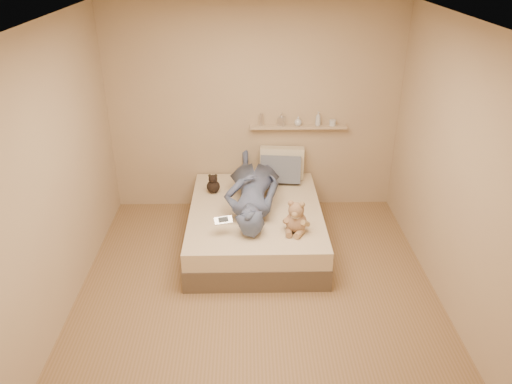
{
  "coord_description": "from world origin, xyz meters",
  "views": [
    {
      "loc": [
        -0.09,
        -4.03,
        3.17
      ],
      "look_at": [
        0.0,
        0.65,
        0.8
      ],
      "focal_mm": 35.0,
      "sensor_mm": 36.0,
      "label": 1
    }
  ],
  "objects_px": {
    "game_console": "(223,220)",
    "teddy_bear": "(296,219)",
    "pillow_grey": "(281,169)",
    "wall_shelf": "(298,127)",
    "pillow_cream": "(282,163)",
    "bed": "(256,225)",
    "person": "(253,187)",
    "dark_plush": "(213,185)"
  },
  "relations": [
    {
      "from": "dark_plush",
      "to": "wall_shelf",
      "type": "xyz_separation_m",
      "value": [
        1.05,
        0.5,
        0.54
      ]
    },
    {
      "from": "person",
      "to": "wall_shelf",
      "type": "distance_m",
      "value": 1.06
    },
    {
      "from": "bed",
      "to": "game_console",
      "type": "xyz_separation_m",
      "value": [
        -0.34,
        -0.55,
        0.39
      ]
    },
    {
      "from": "teddy_bear",
      "to": "wall_shelf",
      "type": "height_order",
      "value": "wall_shelf"
    },
    {
      "from": "bed",
      "to": "pillow_cream",
      "type": "distance_m",
      "value": 1.0
    },
    {
      "from": "game_console",
      "to": "pillow_grey",
      "type": "distance_m",
      "value": 1.41
    },
    {
      "from": "game_console",
      "to": "wall_shelf",
      "type": "xyz_separation_m",
      "value": [
        0.89,
        1.46,
        0.48
      ]
    },
    {
      "from": "bed",
      "to": "pillow_grey",
      "type": "xyz_separation_m",
      "value": [
        0.33,
        0.69,
        0.4
      ]
    },
    {
      "from": "bed",
      "to": "pillow_grey",
      "type": "bearing_deg",
      "value": 64.69
    },
    {
      "from": "game_console",
      "to": "dark_plush",
      "type": "xyz_separation_m",
      "value": [
        -0.16,
        0.96,
        -0.06
      ]
    },
    {
      "from": "bed",
      "to": "pillow_cream",
      "type": "relative_size",
      "value": 3.45
    },
    {
      "from": "game_console",
      "to": "bed",
      "type": "bearing_deg",
      "value": 58.11
    },
    {
      "from": "teddy_bear",
      "to": "person",
      "type": "relative_size",
      "value": 0.22
    },
    {
      "from": "person",
      "to": "pillow_cream",
      "type": "bearing_deg",
      "value": -114.67
    },
    {
      "from": "dark_plush",
      "to": "teddy_bear",
      "type": "bearing_deg",
      "value": -45.53
    },
    {
      "from": "game_console",
      "to": "pillow_grey",
      "type": "xyz_separation_m",
      "value": [
        0.67,
        1.24,
        0.0
      ]
    },
    {
      "from": "pillow_grey",
      "to": "wall_shelf",
      "type": "distance_m",
      "value": 0.57
    },
    {
      "from": "pillow_cream",
      "to": "bed",
      "type": "bearing_deg",
      "value": -112.9
    },
    {
      "from": "pillow_cream",
      "to": "teddy_bear",
      "type": "bearing_deg",
      "value": -87.59
    },
    {
      "from": "teddy_bear",
      "to": "pillow_cream",
      "type": "xyz_separation_m",
      "value": [
        -0.06,
        1.35,
        0.05
      ]
    },
    {
      "from": "pillow_cream",
      "to": "person",
      "type": "height_order",
      "value": "pillow_cream"
    },
    {
      "from": "dark_plush",
      "to": "game_console",
      "type": "bearing_deg",
      "value": -80.55
    },
    {
      "from": "dark_plush",
      "to": "pillow_cream",
      "type": "bearing_deg",
      "value": 26.4
    },
    {
      "from": "teddy_bear",
      "to": "person",
      "type": "bearing_deg",
      "value": 123.72
    },
    {
      "from": "game_console",
      "to": "pillow_cream",
      "type": "bearing_deg",
      "value": 63.35
    },
    {
      "from": "game_console",
      "to": "pillow_grey",
      "type": "bearing_deg",
      "value": 61.68
    },
    {
      "from": "bed",
      "to": "pillow_cream",
      "type": "xyz_separation_m",
      "value": [
        0.35,
        0.83,
        0.43
      ]
    },
    {
      "from": "teddy_bear",
      "to": "game_console",
      "type": "bearing_deg",
      "value": -177.57
    },
    {
      "from": "pillow_grey",
      "to": "person",
      "type": "relative_size",
      "value": 0.3
    },
    {
      "from": "teddy_bear",
      "to": "wall_shelf",
      "type": "relative_size",
      "value": 0.3
    },
    {
      "from": "bed",
      "to": "wall_shelf",
      "type": "bearing_deg",
      "value": 58.82
    },
    {
      "from": "pillow_grey",
      "to": "wall_shelf",
      "type": "xyz_separation_m",
      "value": [
        0.22,
        0.22,
        0.48
      ]
    },
    {
      "from": "game_console",
      "to": "teddy_bear",
      "type": "xyz_separation_m",
      "value": [
        0.75,
        0.03,
        -0.02
      ]
    },
    {
      "from": "pillow_cream",
      "to": "pillow_grey",
      "type": "xyz_separation_m",
      "value": [
        -0.02,
        -0.14,
        -0.03
      ]
    },
    {
      "from": "bed",
      "to": "wall_shelf",
      "type": "xyz_separation_m",
      "value": [
        0.55,
        0.91,
        0.88
      ]
    },
    {
      "from": "bed",
      "to": "game_console",
      "type": "distance_m",
      "value": 0.75
    },
    {
      "from": "game_console",
      "to": "pillow_grey",
      "type": "relative_size",
      "value": 0.4
    },
    {
      "from": "dark_plush",
      "to": "person",
      "type": "height_order",
      "value": "person"
    },
    {
      "from": "wall_shelf",
      "to": "pillow_grey",
      "type": "bearing_deg",
      "value": -135.6
    },
    {
      "from": "pillow_grey",
      "to": "person",
      "type": "bearing_deg",
      "value": -122.57
    },
    {
      "from": "pillow_cream",
      "to": "game_console",
      "type": "bearing_deg",
      "value": -116.65
    },
    {
      "from": "bed",
      "to": "person",
      "type": "bearing_deg",
      "value": 101.39
    }
  ]
}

